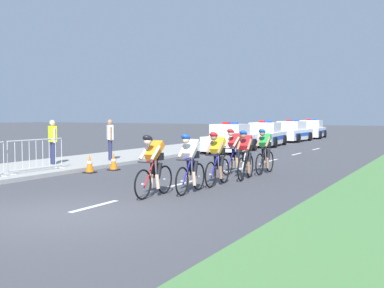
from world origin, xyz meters
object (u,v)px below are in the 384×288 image
object	(u,v)px
police_car_third	(292,132)
crowd_barrier_middle	(36,156)
cyclist_second	(190,163)
cyclist_fifth	(265,151)
traffic_cone_near	(114,162)
police_car_nearest	(231,139)
spectator_middle	(110,137)
traffic_cone_mid	(90,164)
cyclist_lead	(154,165)
cyclist_fourth	(246,154)
cyclist_sixth	(234,151)
police_car_furthest	(311,130)
police_car_second	(266,135)
spectator_closest	(53,139)
cyclist_third	(217,158)

from	to	relation	value
police_car_third	crowd_barrier_middle	size ratio (longest dim) A/B	1.93
cyclist_second	cyclist_fifth	size ratio (longest dim) A/B	1.00
traffic_cone_near	police_car_third	bearing A→B (deg)	88.98
cyclist_second	traffic_cone_near	xyz separation A→B (m)	(-4.86, 3.29, -0.48)
police_car_nearest	spectator_middle	world-z (taller)	spectator_middle
traffic_cone_near	traffic_cone_mid	distance (m)	1.08
crowd_barrier_middle	cyclist_lead	bearing A→B (deg)	-17.92
cyclist_lead	police_car_nearest	bearing A→B (deg)	105.76
cyclist_fourth	cyclist_sixth	size ratio (longest dim) A/B	1.00
cyclist_fourth	police_car_furthest	distance (m)	27.25
crowd_barrier_middle	police_car_second	bearing A→B (deg)	84.24
police_car_second	traffic_cone_mid	world-z (taller)	police_car_second
crowd_barrier_middle	spectator_closest	distance (m)	2.43
cyclist_fifth	crowd_barrier_middle	bearing A→B (deg)	-149.40
traffic_cone_near	crowd_barrier_middle	bearing A→B (deg)	-120.77
cyclist_lead	traffic_cone_mid	size ratio (longest dim) A/B	2.69
cyclist_third	police_car_nearest	xyz separation A→B (m)	(-4.53, 11.51, -0.11)
cyclist_sixth	spectator_middle	xyz separation A→B (m)	(-5.94, 1.02, 0.30)
cyclist_second	cyclist_fourth	distance (m)	3.16
cyclist_sixth	cyclist_fifth	bearing A→B (deg)	29.90
police_car_second	traffic_cone_near	bearing A→B (deg)	-91.42
cyclist_second	police_car_nearest	world-z (taller)	police_car_nearest
cyclist_lead	cyclist_third	size ratio (longest dim) A/B	1.00
cyclist_fifth	police_car_nearest	world-z (taller)	police_car_nearest
police_car_third	spectator_middle	bearing A→B (deg)	-96.14
cyclist_third	police_car_third	world-z (taller)	police_car_third
cyclist_fifth	police_car_second	xyz separation A→B (m)	(-4.78, 13.76, -0.11)
crowd_barrier_middle	spectator_closest	bearing A→B (deg)	120.39
police_car_second	spectator_middle	size ratio (longest dim) A/B	2.71
police_car_third	traffic_cone_mid	world-z (taller)	police_car_third
traffic_cone_mid	police_car_second	bearing A→B (deg)	87.86
traffic_cone_mid	spectator_closest	size ratio (longest dim) A/B	0.38
police_car_second	traffic_cone_near	size ratio (longest dim) A/B	7.10
police_car_third	cyclist_lead	bearing A→B (deg)	-81.15
spectator_middle	police_car_furthest	bearing A→B (deg)	85.23
cyclist_third	traffic_cone_mid	world-z (taller)	cyclist_third
cyclist_fourth	police_car_nearest	world-z (taller)	police_car_nearest
traffic_cone_mid	police_car_furthest	bearing A→B (deg)	88.74
police_car_third	spectator_closest	world-z (taller)	spectator_closest
spectator_closest	spectator_middle	world-z (taller)	same
cyclist_second	police_car_third	world-z (taller)	police_car_third
cyclist_second	traffic_cone_mid	size ratio (longest dim) A/B	2.69
cyclist_second	police_car_second	bearing A→B (deg)	103.54
cyclist_sixth	crowd_barrier_middle	size ratio (longest dim) A/B	0.74
traffic_cone_near	spectator_middle	bearing A→B (deg)	129.45
spectator_closest	police_car_third	bearing A→B (deg)	82.06
police_car_furthest	police_car_nearest	bearing A→B (deg)	-90.00
cyclist_third	spectator_closest	size ratio (longest dim) A/B	1.03
cyclist_lead	spectator_middle	size ratio (longest dim) A/B	1.03
cyclist_sixth	police_car_third	world-z (taller)	police_car_third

